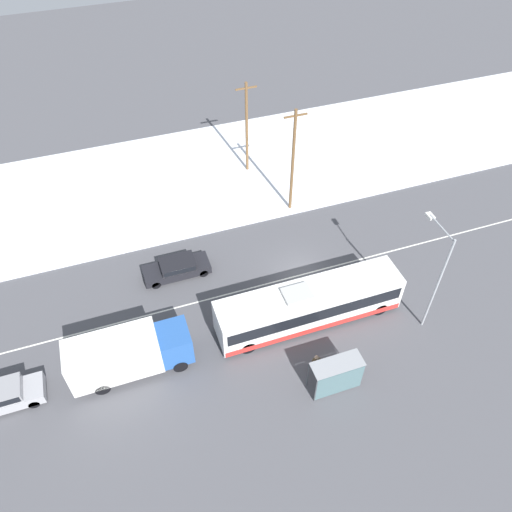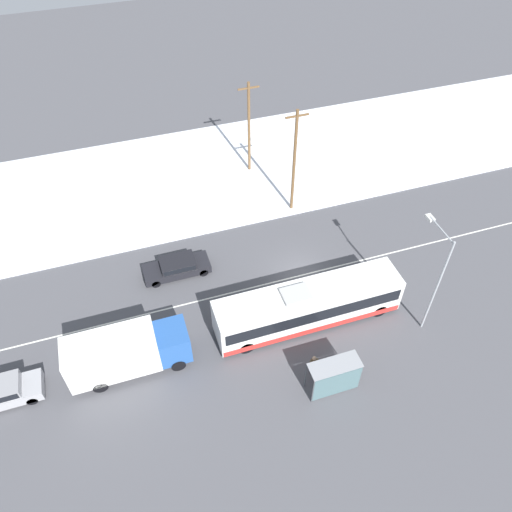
{
  "view_description": "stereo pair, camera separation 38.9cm",
  "coord_description": "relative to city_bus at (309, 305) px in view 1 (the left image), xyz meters",
  "views": [
    {
      "loc": [
        -11.02,
        -21.94,
        27.03
      ],
      "look_at": [
        -2.87,
        1.61,
        1.4
      ],
      "focal_mm": 35.0,
      "sensor_mm": 36.0,
      "label": 1
    },
    {
      "loc": [
        -10.65,
        -22.07,
        27.03
      ],
      "look_at": [
        -2.87,
        1.61,
        1.4
      ],
      "focal_mm": 35.0,
      "sensor_mm": 36.0,
      "label": 2
    }
  ],
  "objects": [
    {
      "name": "box_truck",
      "position": [
        -11.77,
        -0.02,
        0.23
      ],
      "size": [
        7.26,
        2.3,
        3.21
      ],
      "color": "silver",
      "rests_on": "ground_plane"
    },
    {
      "name": "lane_marking_center",
      "position": [
        1.1,
        3.85,
        -1.53
      ],
      "size": [
        60.0,
        0.12,
        0.0
      ],
      "color": "silver",
      "rests_on": "ground_plane"
    },
    {
      "name": "streetlamp",
      "position": [
        7.07,
        -2.35,
        3.39
      ],
      "size": [
        0.36,
        2.78,
        7.82
      ],
      "color": "#9EA3A8",
      "rests_on": "ground_plane"
    },
    {
      "name": "ground_plane",
      "position": [
        1.1,
        3.85,
        -1.53
      ],
      "size": [
        120.0,
        120.0,
        0.0
      ],
      "primitive_type": "plane",
      "color": "#4C4C51"
    },
    {
      "name": "pedestrian_at_stop",
      "position": [
        -1.12,
        -3.76,
        -0.57
      ],
      "size": [
        0.56,
        0.25,
        1.56
      ],
      "color": "#23232D",
      "rests_on": "ground_plane"
    },
    {
      "name": "snow_lot",
      "position": [
        1.1,
        17.85,
        -1.47
      ],
      "size": [
        80.0,
        15.14,
        0.12
      ],
      "color": "silver",
      "rests_on": "ground_plane"
    },
    {
      "name": "bus_shelter",
      "position": [
        -0.49,
        -5.36,
        0.15
      ],
      "size": [
        3.06,
        1.2,
        2.4
      ],
      "color": "gray",
      "rests_on": "ground_plane"
    },
    {
      "name": "city_bus",
      "position": [
        0.0,
        0.0,
        0.0
      ],
      "size": [
        12.35,
        2.57,
        3.14
      ],
      "color": "white",
      "rests_on": "ground_plane"
    },
    {
      "name": "utility_pole_snowlot",
      "position": [
        1.51,
        17.32,
        2.87
      ],
      "size": [
        1.8,
        0.24,
        8.44
      ],
      "color": "brown",
      "rests_on": "ground_plane"
    },
    {
      "name": "sedan_car",
      "position": [
        -7.3,
        6.87,
        -0.8
      ],
      "size": [
        4.77,
        1.8,
        1.33
      ],
      "rotation": [
        0.0,
        0.0,
        3.14
      ],
      "color": "black",
      "rests_on": "ground_plane"
    },
    {
      "name": "utility_pole_roadside",
      "position": [
        3.16,
        11.07,
        3.21
      ],
      "size": [
        1.8,
        0.24,
        9.1
      ],
      "color": "brown",
      "rests_on": "ground_plane"
    },
    {
      "name": "parked_car_near_truck",
      "position": [
        -18.93,
        0.16,
        -0.72
      ],
      "size": [
        4.13,
        1.8,
        1.5
      ],
      "color": "#9E9EA3",
      "rests_on": "ground_plane"
    }
  ]
}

